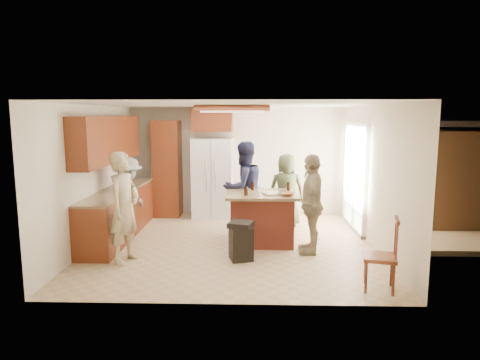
{
  "coord_description": "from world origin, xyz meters",
  "views": [
    {
      "loc": [
        0.35,
        -7.5,
        2.33
      ],
      "look_at": [
        0.13,
        0.18,
        1.15
      ],
      "focal_mm": 32.0,
      "sensor_mm": 36.0,
      "label": 1
    }
  ],
  "objects_px": {
    "person_front_left": "(124,208)",
    "trash_bin": "(241,241)",
    "person_behind_left": "(244,188)",
    "person_side_right": "(311,204)",
    "person_behind_right": "(286,190)",
    "spindle_chair": "(381,257)",
    "person_counter": "(129,197)",
    "kitchen_island": "(262,218)",
    "refrigerator": "(213,178)"
  },
  "relations": [
    {
      "from": "person_behind_left",
      "to": "refrigerator",
      "type": "bearing_deg",
      "value": -96.62
    },
    {
      "from": "person_front_left",
      "to": "spindle_chair",
      "type": "height_order",
      "value": "person_front_left"
    },
    {
      "from": "person_behind_left",
      "to": "spindle_chair",
      "type": "xyz_separation_m",
      "value": [
        1.89,
        -2.74,
        -0.45
      ]
    },
    {
      "from": "person_behind_left",
      "to": "refrigerator",
      "type": "relative_size",
      "value": 1.01
    },
    {
      "from": "refrigerator",
      "to": "trash_bin",
      "type": "bearing_deg",
      "value": -76.24
    },
    {
      "from": "kitchen_island",
      "to": "trash_bin",
      "type": "bearing_deg",
      "value": -110.94
    },
    {
      "from": "person_behind_right",
      "to": "person_side_right",
      "type": "bearing_deg",
      "value": 94.93
    },
    {
      "from": "person_behind_right",
      "to": "person_counter",
      "type": "height_order",
      "value": "person_behind_right"
    },
    {
      "from": "person_behind_left",
      "to": "person_side_right",
      "type": "height_order",
      "value": "person_behind_left"
    },
    {
      "from": "person_side_right",
      "to": "spindle_chair",
      "type": "distance_m",
      "value": 1.76
    },
    {
      "from": "person_side_right",
      "to": "spindle_chair",
      "type": "height_order",
      "value": "person_side_right"
    },
    {
      "from": "person_front_left",
      "to": "spindle_chair",
      "type": "relative_size",
      "value": 1.77
    },
    {
      "from": "person_counter",
      "to": "trash_bin",
      "type": "relative_size",
      "value": 2.43
    },
    {
      "from": "refrigerator",
      "to": "spindle_chair",
      "type": "xyz_separation_m",
      "value": [
        2.63,
        -4.12,
        -0.45
      ]
    },
    {
      "from": "person_front_left",
      "to": "kitchen_island",
      "type": "height_order",
      "value": "person_front_left"
    },
    {
      "from": "person_behind_left",
      "to": "spindle_chair",
      "type": "relative_size",
      "value": 1.83
    },
    {
      "from": "person_front_left",
      "to": "person_behind_right",
      "type": "relative_size",
      "value": 1.15
    },
    {
      "from": "person_behind_left",
      "to": "person_front_left",
      "type": "bearing_deg",
      "value": 8.15
    },
    {
      "from": "person_behind_right",
      "to": "kitchen_island",
      "type": "height_order",
      "value": "person_behind_right"
    },
    {
      "from": "person_counter",
      "to": "trash_bin",
      "type": "distance_m",
      "value": 2.57
    },
    {
      "from": "trash_bin",
      "to": "kitchen_island",
      "type": "bearing_deg",
      "value": 69.06
    },
    {
      "from": "person_behind_right",
      "to": "trash_bin",
      "type": "height_order",
      "value": "person_behind_right"
    },
    {
      "from": "person_front_left",
      "to": "trash_bin",
      "type": "height_order",
      "value": "person_front_left"
    },
    {
      "from": "refrigerator",
      "to": "spindle_chair",
      "type": "height_order",
      "value": "refrigerator"
    },
    {
      "from": "person_behind_right",
      "to": "spindle_chair",
      "type": "height_order",
      "value": "person_behind_right"
    },
    {
      "from": "trash_bin",
      "to": "spindle_chair",
      "type": "height_order",
      "value": "spindle_chair"
    },
    {
      "from": "person_behind_left",
      "to": "person_behind_right",
      "type": "distance_m",
      "value": 1.06
    },
    {
      "from": "person_front_left",
      "to": "person_behind_right",
      "type": "height_order",
      "value": "person_front_left"
    },
    {
      "from": "kitchen_island",
      "to": "person_behind_left",
      "type": "bearing_deg",
      "value": 117.63
    },
    {
      "from": "spindle_chair",
      "to": "person_side_right",
      "type": "bearing_deg",
      "value": 115.04
    },
    {
      "from": "person_behind_right",
      "to": "person_counter",
      "type": "xyz_separation_m",
      "value": [
        -3.07,
        -0.87,
        -0.0
      ]
    },
    {
      "from": "person_behind_left",
      "to": "spindle_chair",
      "type": "distance_m",
      "value": 3.36
    },
    {
      "from": "trash_bin",
      "to": "spindle_chair",
      "type": "relative_size",
      "value": 0.63
    },
    {
      "from": "person_behind_right",
      "to": "spindle_chair",
      "type": "bearing_deg",
      "value": 102.73
    },
    {
      "from": "refrigerator",
      "to": "trash_bin",
      "type": "height_order",
      "value": "refrigerator"
    },
    {
      "from": "refrigerator",
      "to": "trash_bin",
      "type": "xyz_separation_m",
      "value": [
        0.73,
        -2.97,
        -0.58
      ]
    },
    {
      "from": "person_front_left",
      "to": "trash_bin",
      "type": "relative_size",
      "value": 2.8
    },
    {
      "from": "person_front_left",
      "to": "person_behind_left",
      "type": "xyz_separation_m",
      "value": [
        1.85,
        1.71,
        0.03
      ]
    },
    {
      "from": "person_behind_right",
      "to": "person_side_right",
      "type": "height_order",
      "value": "person_side_right"
    },
    {
      "from": "person_side_right",
      "to": "trash_bin",
      "type": "height_order",
      "value": "person_side_right"
    },
    {
      "from": "person_behind_left",
      "to": "kitchen_island",
      "type": "xyz_separation_m",
      "value": [
        0.34,
        -0.66,
        -0.43
      ]
    },
    {
      "from": "person_behind_left",
      "to": "person_counter",
      "type": "xyz_separation_m",
      "value": [
        -2.19,
        -0.3,
        -0.14
      ]
    },
    {
      "from": "person_behind_right",
      "to": "refrigerator",
      "type": "distance_m",
      "value": 1.82
    },
    {
      "from": "person_behind_right",
      "to": "person_side_right",
      "type": "xyz_separation_m",
      "value": [
        0.28,
        -1.75,
        0.08
      ]
    },
    {
      "from": "person_behind_left",
      "to": "person_side_right",
      "type": "distance_m",
      "value": 1.66
    },
    {
      "from": "trash_bin",
      "to": "spindle_chair",
      "type": "xyz_separation_m",
      "value": [
        1.9,
        -1.15,
        0.13
      ]
    },
    {
      "from": "person_behind_left",
      "to": "person_side_right",
      "type": "xyz_separation_m",
      "value": [
        1.16,
        -1.18,
        -0.06
      ]
    },
    {
      "from": "person_side_right",
      "to": "person_counter",
      "type": "height_order",
      "value": "person_side_right"
    },
    {
      "from": "person_behind_right",
      "to": "trash_bin",
      "type": "relative_size",
      "value": 2.44
    },
    {
      "from": "kitchen_island",
      "to": "spindle_chair",
      "type": "height_order",
      "value": "spindle_chair"
    }
  ]
}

